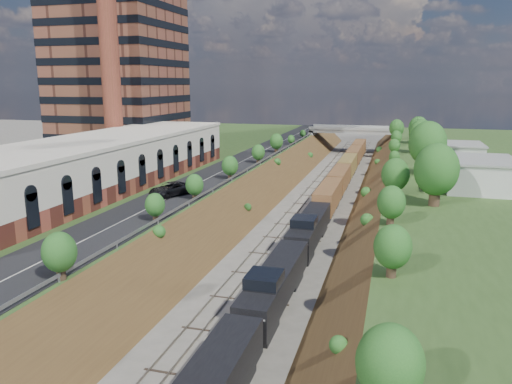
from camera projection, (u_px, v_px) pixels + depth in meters
The scene contains 17 objects.
platform_left at pixel (143, 176), 92.95m from camera, with size 44.00×180.00×5.00m, color #345021.
embankment_left at pixel (256, 196), 87.62m from camera, with size 7.07×180.00×7.07m, color brown.
embankment_right at pixel (385, 204), 81.75m from camera, with size 7.07×180.00×7.07m, color brown.
rail_left_track at pixel (303, 199), 85.36m from camera, with size 1.58×180.00×0.18m, color gray.
rail_right_track at pixel (334, 201), 83.98m from camera, with size 1.58×180.00×0.18m, color gray.
road at pixel (232, 167), 87.73m from camera, with size 8.00×180.00×0.10m, color black.
guardrail at pixel (254, 165), 86.35m from camera, with size 0.10×171.00×0.70m.
commercial_building at pixel (97, 163), 69.65m from camera, with size 14.30×62.30×7.00m.
highrise_tower at pixel (115, 15), 100.62m from camera, with size 22.00×22.00×53.90m.
smokestack at pixel (109, 50), 85.15m from camera, with size 3.20×3.20×40.00m, color brown.
overpass at pixel (353, 135), 141.88m from camera, with size 24.50×8.30×7.40m.
white_building_near at pixel (479, 175), 69.40m from camera, with size 9.00×12.00×4.00m, color silver.
white_building_far at pixel (458, 155), 90.24m from camera, with size 8.00×10.00×3.60m, color silver.
tree_right_large at pixel (436, 170), 59.35m from camera, with size 5.25×5.25×7.61m.
tree_left_crest at pixel (137, 214), 48.74m from camera, with size 2.45×2.45×3.55m.
freight_train at pixel (333, 189), 82.28m from camera, with size 2.79×128.17×4.55m.
suv at pixel (171, 189), 65.16m from camera, with size 2.87×6.22×1.73m, color black.
Camera 1 is at (12.28, -22.17, 19.60)m, focal length 35.00 mm.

